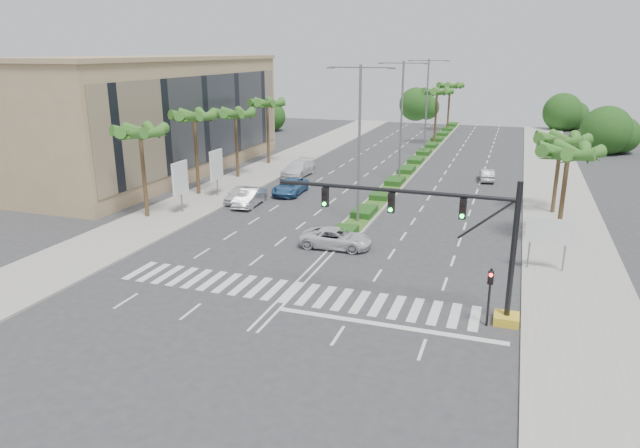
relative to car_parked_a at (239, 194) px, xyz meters
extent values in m
plane|color=#333335|center=(11.80, -16.95, -0.69)|extent=(160.00, 160.00, 0.00)
cube|color=gray|center=(27.00, 3.05, -0.62)|extent=(6.00, 120.00, 0.15)
cube|color=gray|center=(-3.40, 3.05, -0.62)|extent=(6.00, 120.00, 0.15)
cube|color=gray|center=(11.80, 28.05, -0.59)|extent=(2.20, 75.00, 0.20)
cube|color=#34581E|center=(11.80, 28.05, -0.47)|extent=(1.80, 75.00, 0.04)
cube|color=tan|center=(-14.20, 9.05, 5.31)|extent=(12.00, 36.00, 12.00)
cube|color=gold|center=(23.30, -16.95, -0.47)|extent=(1.20, 1.20, 0.45)
cylinder|color=black|center=(23.30, -16.95, 3.01)|extent=(0.28, 0.28, 7.00)
cylinder|color=black|center=(17.30, -16.95, 5.61)|extent=(12.00, 0.20, 0.20)
cylinder|color=black|center=(21.90, -16.95, 4.51)|extent=(2.53, 0.12, 2.15)
cube|color=black|center=(20.80, -16.95, 4.96)|extent=(0.32, 0.24, 1.00)
cylinder|color=#19E533|center=(20.80, -17.09, 4.64)|extent=(0.20, 0.06, 0.20)
cube|color=black|center=(17.30, -16.95, 4.96)|extent=(0.32, 0.24, 1.00)
cylinder|color=#19E533|center=(17.30, -17.09, 4.64)|extent=(0.20, 0.06, 0.20)
cube|color=black|center=(13.80, -16.95, 4.96)|extent=(0.32, 0.24, 1.00)
cylinder|color=#19E533|center=(13.80, -17.09, 4.64)|extent=(0.20, 0.06, 0.20)
cylinder|color=black|center=(22.40, -17.55, 0.81)|extent=(0.12, 0.12, 3.00)
cube|color=black|center=(22.40, -17.70, 1.91)|extent=(0.28, 0.22, 0.65)
cylinder|color=red|center=(22.40, -17.83, 2.09)|extent=(0.18, 0.05, 0.18)
cylinder|color=slate|center=(24.30, -8.95, 0.71)|extent=(0.10, 0.10, 2.80)
cylinder|color=slate|center=(26.30, -8.95, 0.71)|extent=(0.10, 0.10, 2.80)
cube|color=#0C6638|center=(25.30, -8.95, 1.91)|extent=(2.60, 0.08, 1.50)
cube|color=white|center=(25.30, -9.00, 1.91)|extent=(2.70, 0.02, 1.60)
cylinder|color=slate|center=(-2.70, -4.95, 0.71)|extent=(0.12, 0.12, 2.80)
cube|color=white|center=(-2.70, -4.95, 2.31)|extent=(0.18, 2.10, 2.70)
cube|color=#D8594C|center=(-2.70, -4.95, 2.31)|extent=(0.12, 2.00, 2.60)
cylinder|color=slate|center=(-2.70, 1.05, 0.71)|extent=(0.12, 0.12, 2.80)
cube|color=white|center=(-2.70, 1.05, 2.31)|extent=(0.18, 2.10, 2.70)
cube|color=#D8594C|center=(-2.70, 1.05, 2.31)|extent=(0.12, 2.00, 2.60)
cylinder|color=brown|center=(-4.70, -6.95, 2.81)|extent=(0.32, 0.32, 7.00)
sphere|color=brown|center=(-4.70, -6.95, 6.21)|extent=(0.70, 0.70, 0.70)
cone|color=#27591C|center=(-3.60, -6.95, 6.11)|extent=(0.90, 3.62, 1.50)
cone|color=#27591C|center=(-4.01, -6.09, 6.11)|extent=(3.39, 2.96, 1.50)
cone|color=#27591C|center=(-4.94, -5.88, 6.11)|extent=(3.73, 1.68, 1.50)
cone|color=#27591C|center=(-5.69, -6.47, 6.11)|extent=(2.38, 3.65, 1.50)
cone|color=#27591C|center=(-5.69, -7.43, 6.11)|extent=(2.38, 3.65, 1.50)
cone|color=#27591C|center=(-4.94, -8.02, 6.11)|extent=(3.73, 1.68, 1.50)
cone|color=#27591C|center=(-4.01, -7.81, 6.11)|extent=(3.39, 2.96, 1.50)
cylinder|color=brown|center=(-4.70, 1.05, 3.01)|extent=(0.32, 0.32, 7.40)
sphere|color=brown|center=(-4.70, 1.05, 6.61)|extent=(0.70, 0.70, 0.70)
cone|color=#27591C|center=(-3.60, 1.05, 6.51)|extent=(0.90, 3.62, 1.50)
cone|color=#27591C|center=(-4.01, 1.91, 6.51)|extent=(3.39, 2.96, 1.50)
cone|color=#27591C|center=(-4.94, 2.12, 6.51)|extent=(3.73, 1.68, 1.50)
cone|color=#27591C|center=(-5.69, 1.53, 6.51)|extent=(2.38, 3.65, 1.50)
cone|color=#27591C|center=(-5.69, 0.57, 6.51)|extent=(2.38, 3.65, 1.50)
cone|color=#27591C|center=(-4.94, -0.02, 6.51)|extent=(3.73, 1.68, 1.50)
cone|color=#27591C|center=(-4.01, 0.19, 6.51)|extent=(3.39, 2.96, 1.50)
cylinder|color=brown|center=(-4.70, 9.05, 2.71)|extent=(0.32, 0.32, 6.80)
sphere|color=brown|center=(-4.70, 9.05, 6.01)|extent=(0.70, 0.70, 0.70)
cone|color=#27591C|center=(-3.60, 9.05, 5.91)|extent=(0.90, 3.62, 1.50)
cone|color=#27591C|center=(-4.01, 9.91, 5.91)|extent=(3.39, 2.96, 1.50)
cone|color=#27591C|center=(-4.94, 10.12, 5.91)|extent=(3.73, 1.68, 1.50)
cone|color=#27591C|center=(-5.69, 9.53, 5.91)|extent=(2.38, 3.65, 1.50)
cone|color=#27591C|center=(-5.69, 8.57, 5.91)|extent=(2.38, 3.65, 1.50)
cone|color=#27591C|center=(-4.94, 7.98, 5.91)|extent=(3.73, 1.68, 1.50)
cone|color=#27591C|center=(-4.01, 8.19, 5.91)|extent=(3.39, 2.96, 1.50)
cylinder|color=brown|center=(-4.70, 17.05, 2.91)|extent=(0.32, 0.32, 7.20)
sphere|color=brown|center=(-4.70, 17.05, 6.41)|extent=(0.70, 0.70, 0.70)
cone|color=#27591C|center=(-3.60, 17.05, 6.31)|extent=(0.90, 3.62, 1.50)
cone|color=#27591C|center=(-4.01, 17.91, 6.31)|extent=(3.39, 2.96, 1.50)
cone|color=#27591C|center=(-4.94, 18.12, 6.31)|extent=(3.73, 1.68, 1.50)
cone|color=#27591C|center=(-5.69, 17.53, 6.31)|extent=(2.38, 3.65, 1.50)
cone|color=#27591C|center=(-5.69, 16.57, 6.31)|extent=(2.38, 3.65, 1.50)
cone|color=#27591C|center=(-4.94, 15.98, 6.31)|extent=(3.73, 1.68, 1.50)
cone|color=#27591C|center=(-4.01, 16.19, 6.31)|extent=(3.39, 2.96, 1.50)
cylinder|color=brown|center=(26.30, -2.95, 2.56)|extent=(0.32, 0.32, 6.50)
sphere|color=brown|center=(26.30, -2.95, 5.71)|extent=(0.70, 0.70, 0.70)
cone|color=#27591C|center=(27.40, -2.95, 5.61)|extent=(0.90, 3.62, 1.50)
cone|color=#27591C|center=(26.99, -2.09, 5.61)|extent=(3.39, 2.96, 1.50)
cone|color=#27591C|center=(26.06, -1.88, 5.61)|extent=(3.73, 1.68, 1.50)
cone|color=#27591C|center=(25.31, -2.47, 5.61)|extent=(2.38, 3.65, 1.50)
cone|color=#27591C|center=(25.31, -3.43, 5.61)|extent=(2.38, 3.65, 1.50)
cone|color=#27591C|center=(26.06, -4.02, 5.61)|extent=(3.73, 1.68, 1.50)
cone|color=#27591C|center=(26.99, -3.81, 5.61)|extent=(3.39, 2.96, 1.50)
cylinder|color=brown|center=(26.30, 5.05, 2.41)|extent=(0.32, 0.32, 6.20)
sphere|color=brown|center=(26.30, 5.05, 5.41)|extent=(0.70, 0.70, 0.70)
cone|color=#27591C|center=(27.40, 5.05, 5.31)|extent=(0.90, 3.62, 1.50)
cone|color=#27591C|center=(26.99, 5.91, 5.31)|extent=(3.39, 2.96, 1.50)
cone|color=#27591C|center=(26.06, 6.12, 5.31)|extent=(3.73, 1.68, 1.50)
cone|color=#27591C|center=(25.31, 5.53, 5.31)|extent=(2.38, 3.65, 1.50)
cone|color=#27591C|center=(25.31, 4.57, 5.31)|extent=(2.38, 3.65, 1.50)
cone|color=#27591C|center=(26.06, 3.98, 5.31)|extent=(3.73, 1.68, 1.50)
cone|color=#27591C|center=(26.99, 4.19, 5.31)|extent=(3.39, 2.96, 1.50)
cylinder|color=brown|center=(11.80, 38.05, 3.06)|extent=(0.32, 0.32, 7.50)
sphere|color=brown|center=(11.80, 38.05, 6.71)|extent=(0.70, 0.70, 0.70)
cone|color=#27591C|center=(12.90, 38.05, 6.61)|extent=(0.90, 3.62, 1.50)
cone|color=#27591C|center=(12.49, 38.91, 6.61)|extent=(3.39, 2.96, 1.50)
cone|color=#27591C|center=(11.56, 39.12, 6.61)|extent=(3.73, 1.68, 1.50)
cone|color=#27591C|center=(10.81, 38.53, 6.61)|extent=(2.38, 3.65, 1.50)
cone|color=#27591C|center=(10.81, 37.57, 6.61)|extent=(2.38, 3.65, 1.50)
cone|color=#27591C|center=(11.56, 36.98, 6.61)|extent=(3.73, 1.68, 1.50)
cone|color=#27591C|center=(12.49, 37.19, 6.61)|extent=(3.39, 2.96, 1.50)
cylinder|color=brown|center=(11.80, 53.05, 3.06)|extent=(0.32, 0.32, 7.50)
sphere|color=brown|center=(11.80, 53.05, 6.71)|extent=(0.70, 0.70, 0.70)
cone|color=#27591C|center=(12.90, 53.05, 6.61)|extent=(0.90, 3.62, 1.50)
cone|color=#27591C|center=(12.49, 53.91, 6.61)|extent=(3.39, 2.96, 1.50)
cone|color=#27591C|center=(11.56, 54.12, 6.61)|extent=(3.73, 1.68, 1.50)
cone|color=#27591C|center=(10.81, 53.53, 6.61)|extent=(2.38, 3.65, 1.50)
cone|color=#27591C|center=(10.81, 52.57, 6.61)|extent=(2.38, 3.65, 1.50)
cone|color=#27591C|center=(11.56, 51.98, 6.61)|extent=(3.73, 1.68, 1.50)
cone|color=#27591C|center=(12.49, 52.19, 6.61)|extent=(3.39, 2.96, 1.50)
cylinder|color=slate|center=(11.80, -2.95, 5.31)|extent=(0.20, 0.20, 12.00)
cylinder|color=slate|center=(10.60, -2.95, 11.11)|extent=(2.40, 0.10, 0.10)
cylinder|color=slate|center=(13.00, -2.95, 11.11)|extent=(2.40, 0.10, 0.10)
cube|color=slate|center=(9.50, -2.95, 11.06)|extent=(0.50, 0.25, 0.12)
cube|color=slate|center=(14.10, -2.95, 11.06)|extent=(0.50, 0.25, 0.12)
cylinder|color=slate|center=(11.80, 13.05, 5.31)|extent=(0.20, 0.20, 12.00)
cylinder|color=slate|center=(10.60, 13.05, 11.11)|extent=(2.40, 0.10, 0.10)
cylinder|color=slate|center=(13.00, 13.05, 11.11)|extent=(2.40, 0.10, 0.10)
cube|color=slate|center=(9.50, 13.05, 11.06)|extent=(0.50, 0.25, 0.12)
cube|color=slate|center=(14.10, 13.05, 11.06)|extent=(0.50, 0.25, 0.12)
cylinder|color=slate|center=(11.80, 29.05, 5.31)|extent=(0.20, 0.20, 12.00)
cylinder|color=slate|center=(10.60, 29.05, 11.11)|extent=(2.40, 0.10, 0.10)
cylinder|color=slate|center=(13.00, 29.05, 11.11)|extent=(2.40, 0.10, 0.10)
cube|color=slate|center=(9.50, 29.05, 11.06)|extent=(0.50, 0.25, 0.12)
cube|color=slate|center=(14.10, 29.05, 11.06)|extent=(0.50, 0.25, 0.12)
imported|color=silver|center=(0.00, 0.00, 0.00)|extent=(1.98, 4.19, 1.38)
imported|color=#B9B8BD|center=(1.46, -0.82, 0.06)|extent=(1.89, 4.66, 1.51)
imported|color=#2E5A8D|center=(3.23, 4.23, 0.02)|extent=(2.64, 5.24, 1.42)
imported|color=white|center=(1.03, 12.02, 0.12)|extent=(2.50, 5.70, 1.63)
imported|color=silver|center=(11.91, -8.93, -0.01)|extent=(4.97, 2.41, 1.36)
imported|color=#A1A0A4|center=(20.36, 16.15, -0.05)|extent=(1.85, 4.02, 1.28)
camera|label=1|loc=(22.95, -44.19, 12.26)|focal=32.00mm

